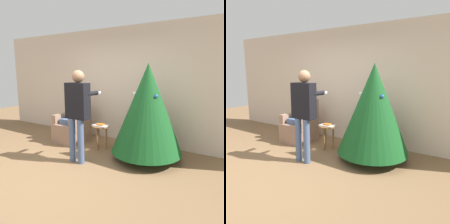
{
  "view_description": "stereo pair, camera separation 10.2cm",
  "coord_description": "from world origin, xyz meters",
  "views": [
    {
      "loc": [
        2.62,
        -2.38,
        1.68
      ],
      "look_at": [
        0.54,
        0.96,
        0.95
      ],
      "focal_mm": 35.0,
      "sensor_mm": 36.0,
      "label": 1
    },
    {
      "loc": [
        2.71,
        -2.32,
        1.68
      ],
      "look_at": [
        0.54,
        0.96,
        0.95
      ],
      "focal_mm": 35.0,
      "sensor_mm": 36.0,
      "label": 2
    }
  ],
  "objects": [
    {
      "name": "person_standing",
      "position": [
        0.02,
        0.61,
        1.03
      ],
      "size": [
        0.46,
        0.57,
        1.7
      ],
      "color": "#475B84",
      "rests_on": "ground_plane"
    },
    {
      "name": "laptop",
      "position": [
        -0.01,
        1.38,
        0.53
      ],
      "size": [
        0.34,
        0.22,
        0.02
      ],
      "color": "silver",
      "rests_on": "side_stool"
    },
    {
      "name": "armchair",
      "position": [
        -0.91,
        1.5,
        0.35
      ],
      "size": [
        0.63,
        0.74,
        1.01
      ],
      "color": "#93705B",
      "rests_on": "ground_plane"
    },
    {
      "name": "person_seated",
      "position": [
        -0.91,
        1.47,
        0.71
      ],
      "size": [
        0.36,
        0.46,
        1.28
      ],
      "color": "#475B84",
      "rests_on": "ground_plane"
    },
    {
      "name": "ground_plane",
      "position": [
        0.0,
        0.0,
        0.0
      ],
      "size": [
        14.0,
        14.0,
        0.0
      ],
      "primitive_type": "plane",
      "color": "brown"
    },
    {
      "name": "book",
      "position": [
        -0.01,
        1.38,
        0.55
      ],
      "size": [
        0.17,
        0.12,
        0.02
      ],
      "color": "orange",
      "rests_on": "laptop"
    },
    {
      "name": "christmas_tree",
      "position": [
        1.06,
        1.36,
        1.0
      ],
      "size": [
        1.34,
        1.34,
        1.84
      ],
      "color": "brown",
      "rests_on": "ground_plane"
    },
    {
      "name": "side_stool",
      "position": [
        -0.01,
        1.38,
        0.42
      ],
      "size": [
        0.35,
        0.35,
        0.52
      ],
      "color": "olive",
      "rests_on": "ground_plane"
    },
    {
      "name": "wall_back",
      "position": [
        0.0,
        2.23,
        1.35
      ],
      "size": [
        8.0,
        0.06,
        2.7
      ],
      "color": "beige",
      "rests_on": "ground_plane"
    }
  ]
}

